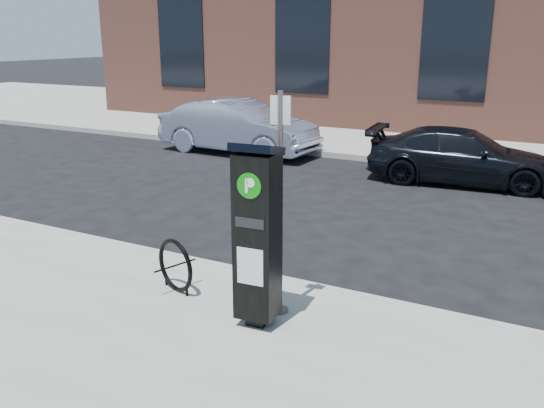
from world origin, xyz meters
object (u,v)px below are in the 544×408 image
Objects in this scene: sign_pole at (280,208)px; car_dark at (463,156)px; parking_kiosk at (257,234)px; car_silver at (238,127)px; bike_rack at (175,266)px.

car_dark is (0.59, 7.71, -0.79)m from sign_pole.
parking_kiosk reaches higher than car_dark.
car_silver is at bearing 117.59° from parking_kiosk.
sign_pole is 3.70× the size of bike_rack.
parking_kiosk is 0.45× the size of car_silver.
car_silver is (-5.47, 8.64, -0.45)m from parking_kiosk.
sign_pole is 1.66m from bike_rack.
bike_rack is at bearing 164.00° from parking_kiosk.
parking_kiosk is 0.43m from sign_pole.
car_silver is at bearing 114.04° from sign_pole.
parking_kiosk reaches higher than bike_rack.
car_dark reaches higher than bike_rack.
parking_kiosk is at bearing -145.37° from car_silver.
sign_pole is at bearing -143.85° from car_silver.
sign_pole is 0.60× the size of car_dark.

